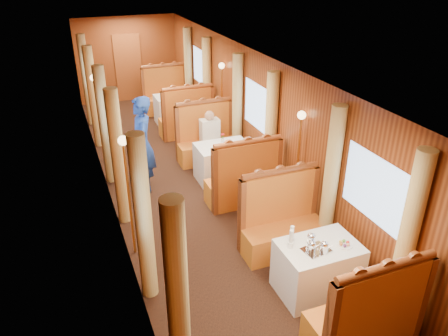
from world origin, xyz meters
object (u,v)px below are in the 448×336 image
table_far (176,109)px  teapot_right (324,249)px  teapot_back (311,241)px  rose_vase_mid (223,137)px  banquette_near_fwd (366,319)px  tea_tray (316,250)px  fruit_plate (344,244)px  passenger (210,132)px  table_mid (223,162)px  steward (142,145)px  rose_vase_far (174,90)px  banquette_far_fwd (187,120)px  banquette_mid_aft (206,142)px  banquette_mid_fwd (243,183)px  banquette_near_aft (282,225)px  teapot_left (312,248)px  banquette_far_aft (166,97)px  table_near (317,268)px

table_far → teapot_right: size_ratio=6.26×
teapot_back → rose_vase_mid: 3.47m
banquette_near_fwd → tea_tray: bearing=96.5°
fruit_plate → passenger: passenger is taller
banquette_near_fwd → tea_tray: banquette_near_fwd is taller
fruit_plate → rose_vase_mid: rose_vase_mid is taller
teapot_right → fruit_plate: (0.34, 0.04, -0.05)m
table_mid → steward: size_ratio=0.56×
rose_vase_far → banquette_far_fwd: bearing=-88.0°
tea_tray → rose_vase_mid: (0.10, 3.59, 0.17)m
banquette_mid_aft → teapot_back: bearing=-91.5°
banquette_mid_fwd → table_far: 4.51m
banquette_near_aft → rose_vase_mid: 2.55m
banquette_near_aft → passenger: banquette_near_aft is taller
banquette_mid_fwd → teapot_back: (-0.12, -2.44, 0.40)m
fruit_plate → table_mid: bearing=94.7°
banquette_far_fwd → teapot_right: (-0.05, -6.14, 0.39)m
teapot_left → teapot_back: 0.14m
banquette_far_fwd → passenger: size_ratio=1.76×
banquette_far_aft → banquette_near_aft: bearing=-90.0°
banquette_near_aft → table_far: banquette_near_aft is taller
rose_vase_far → steward: (-1.52, -3.31, 0.01)m
teapot_left → rose_vase_far: bearing=94.7°
banquette_mid_fwd → tea_tray: 2.58m
tea_tray → teapot_back: 0.14m
banquette_near_aft → rose_vase_far: 5.98m
banquette_near_fwd → banquette_far_aft: (0.00, 9.03, 0.00)m
table_near → banquette_near_fwd: (0.00, -1.01, 0.05)m
table_mid → tea_tray: tea_tray is taller
banquette_far_fwd → steward: steward is taller
banquette_mid_fwd → teapot_back: 2.47m
teapot_left → rose_vase_far: (0.14, 7.05, 0.11)m
banquette_mid_aft → rose_vase_far: size_ratio=3.72×
banquette_mid_fwd → fruit_plate: bearing=-83.5°
banquette_mid_fwd → table_far: (0.00, 4.51, -0.05)m
table_mid → banquette_far_fwd: 2.49m
banquette_near_fwd → rose_vase_far: banquette_near_fwd is taller
banquette_near_aft → passenger: bearing=90.0°
banquette_near_aft → passenger: (-0.00, 3.23, 0.32)m
table_mid → teapot_right: 3.68m
banquette_mid_aft → steward: size_ratio=0.72×
banquette_near_aft → banquette_mid_fwd: size_ratio=1.00×
banquette_near_fwd → teapot_back: (-0.12, 1.06, 0.40)m
table_near → banquette_mid_aft: size_ratio=0.78×
banquette_near_aft → banquette_near_fwd: bearing=-90.0°
teapot_right → banquette_near_aft: bearing=102.8°
table_mid → table_far: same height
table_mid → teapot_left: bearing=-92.9°
table_mid → banquette_far_aft: (0.00, 4.51, 0.05)m
banquette_near_fwd → steward: steward is taller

